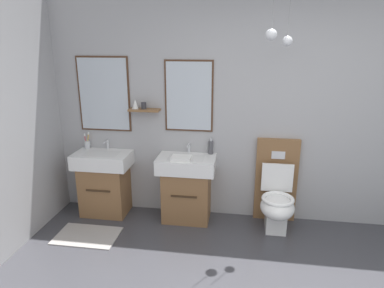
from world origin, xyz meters
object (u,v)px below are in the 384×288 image
Objects in this scene: vanity_sink_left at (105,181)px; vanity_sink_right at (187,186)px; toothbrush_cup at (87,144)px; folded_hand_towel at (181,158)px; toilet at (276,196)px; soap_dispenser at (211,147)px.

vanity_sink_left and vanity_sink_right have the same top height.
folded_hand_towel is at bearing -11.83° from toothbrush_cup.
toothbrush_cup is at bearing 176.01° from toilet.
toothbrush_cup is at bearing 168.17° from folded_hand_towel.
toilet is at bearing 5.16° from folded_hand_towel.
soap_dispenser is (-0.77, 0.17, 0.49)m from toilet.
toilet reaches higher than soap_dispenser.
vanity_sink_left is 0.78× the size of toilet.
folded_hand_towel is (0.98, -0.12, 0.39)m from vanity_sink_left.
toilet reaches higher than vanity_sink_left.
vanity_sink_right is at bearing -150.39° from soap_dispenser.
vanity_sink_left is at bearing -28.86° from toothbrush_cup.
toilet is 4.84× the size of toothbrush_cup.
toilet is 1.16m from folded_hand_towel.
toothbrush_cup is 1.07× the size of soap_dispenser.
toilet is 0.93m from soap_dispenser.
toothbrush_cup is 1.54m from soap_dispenser.
toothbrush_cup reaches higher than vanity_sink_left.
vanity_sink_left is 1.06m from folded_hand_towel.
soap_dispenser is at bearing 6.65° from vanity_sink_left.
vanity_sink_right is at bearing -6.26° from toothbrush_cup.
vanity_sink_right is 1.04m from toilet.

